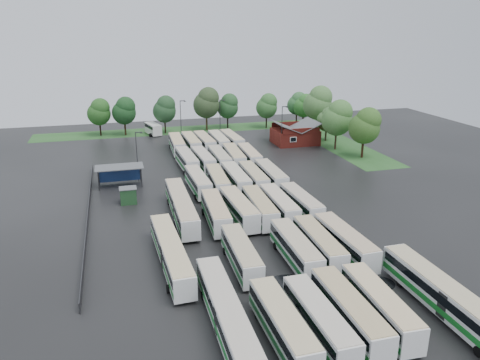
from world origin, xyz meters
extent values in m
plane|color=black|center=(0.00, 0.00, 0.00)|extent=(160.00, 160.00, 0.00)
cube|color=maroon|center=(24.00, 42.80, 1.70)|extent=(10.00, 8.00, 3.40)
cube|color=#4C4F51|center=(21.50, 42.80, 4.30)|extent=(5.07, 8.60, 2.19)
cube|color=#4C4F51|center=(26.50, 42.80, 4.30)|extent=(5.07, 8.60, 2.19)
cube|color=maroon|center=(24.00, 38.80, 3.90)|extent=(9.00, 0.20, 1.20)
cube|color=silver|center=(22.00, 38.75, 2.00)|extent=(1.60, 0.12, 1.20)
cylinder|color=#2D2D30|center=(-20.80, 20.00, 1.70)|extent=(0.16, 0.16, 3.40)
cylinder|color=#2D2D30|center=(-13.60, 20.00, 1.70)|extent=(0.16, 0.16, 3.40)
cylinder|color=#2D2D30|center=(-20.80, 23.20, 1.70)|extent=(0.16, 0.16, 3.40)
cylinder|color=#2D2D30|center=(-13.60, 23.20, 1.70)|extent=(0.16, 0.16, 3.40)
cube|color=#4C4F51|center=(-17.20, 21.60, 3.50)|extent=(8.20, 4.20, 0.15)
cube|color=navy|center=(-17.20, 23.50, 1.60)|extent=(7.60, 0.08, 2.60)
cube|color=#173C1C|center=(-16.20, 12.60, 1.25)|extent=(2.50, 2.00, 2.50)
cube|color=#4C4F51|center=(-16.20, 12.60, 2.56)|extent=(2.70, 2.20, 0.12)
cube|color=#245220|center=(2.00, 64.80, 0.01)|extent=(80.00, 10.00, 0.01)
cube|color=#245220|center=(34.00, 42.80, 0.01)|extent=(10.00, 50.00, 0.01)
cube|color=#2D2D30|center=(-22.20, 8.00, 0.60)|extent=(0.10, 50.00, 1.20)
cube|color=silver|center=(-4.54, -26.18, 1.81)|extent=(2.69, 11.97, 2.73)
cube|color=black|center=(-4.54, -26.18, 2.36)|extent=(2.74, 11.49, 0.87)
cube|color=#1B602B|center=(-4.54, -26.18, 1.21)|extent=(2.73, 11.73, 0.60)
cube|color=tan|center=(-4.54, -26.18, 3.23)|extent=(2.58, 11.61, 0.12)
cylinder|color=black|center=(-4.54, -22.37, 0.45)|extent=(2.54, 0.95, 0.95)
cube|color=silver|center=(-1.12, -26.34, 1.78)|extent=(2.59, 11.71, 2.68)
cube|color=black|center=(-1.12, -26.34, 2.31)|extent=(2.64, 11.24, 0.86)
cube|color=#1C712D|center=(-1.12, -26.34, 1.19)|extent=(2.63, 11.47, 0.59)
cube|color=#B9AF9C|center=(-1.12, -26.34, 3.16)|extent=(2.48, 11.35, 0.12)
cylinder|color=black|center=(-1.12, -30.07, 0.44)|extent=(2.48, 0.93, 0.93)
cylinder|color=black|center=(-1.12, -22.60, 0.44)|extent=(2.48, 0.93, 0.93)
cube|color=silver|center=(2.06, -25.94, 1.84)|extent=(2.61, 12.10, 2.77)
cube|color=black|center=(2.06, -25.94, 2.39)|extent=(2.66, 11.62, 0.89)
cube|color=#13601F|center=(2.06, -25.94, 1.23)|extent=(2.66, 11.86, 0.61)
cube|color=tan|center=(2.06, -25.94, 3.27)|extent=(2.50, 11.74, 0.12)
cylinder|color=black|center=(2.06, -29.81, 0.45)|extent=(2.57, 0.97, 0.97)
cylinder|color=black|center=(2.06, -22.07, 0.45)|extent=(2.57, 0.97, 0.97)
cube|color=silver|center=(5.34, -25.77, 1.80)|extent=(2.92, 11.90, 2.71)
cube|color=black|center=(5.34, -25.77, 2.34)|extent=(2.96, 11.43, 0.87)
cube|color=#0E6523|center=(5.34, -25.77, 1.20)|extent=(2.96, 11.67, 0.60)
cube|color=tan|center=(5.34, -25.77, 3.20)|extent=(2.81, 11.55, 0.12)
cylinder|color=black|center=(5.34, -29.56, 0.44)|extent=(2.51, 0.95, 0.95)
cylinder|color=black|center=(5.34, -21.99, 0.44)|extent=(2.51, 0.95, 0.95)
cube|color=silver|center=(-4.48, -12.17, 1.75)|extent=(2.70, 11.58, 2.64)
cube|color=black|center=(-4.48, -12.17, 2.28)|extent=(2.74, 11.12, 0.85)
cube|color=#1B6A2F|center=(-4.48, -12.17, 1.17)|extent=(2.74, 11.35, 0.58)
cube|color=tan|center=(-4.48, -12.17, 3.12)|extent=(2.59, 11.23, 0.12)
cylinder|color=black|center=(-4.48, -15.86, 0.43)|extent=(2.45, 0.92, 0.92)
cylinder|color=black|center=(-4.48, -8.48, 0.43)|extent=(2.45, 0.92, 0.92)
cube|color=silver|center=(2.08, -12.62, 1.81)|extent=(2.71, 11.98, 2.73)
cube|color=black|center=(2.08, -12.62, 2.36)|extent=(2.76, 11.50, 0.87)
cube|color=#145E26|center=(2.08, -12.62, 1.21)|extent=(2.75, 11.74, 0.60)
cube|color=tan|center=(2.08, -12.62, 3.23)|extent=(2.60, 11.62, 0.12)
cylinder|color=black|center=(2.08, -16.44, 0.45)|extent=(2.54, 0.95, 0.95)
cylinder|color=black|center=(2.08, -8.80, 0.45)|extent=(2.54, 0.95, 0.95)
cube|color=silver|center=(5.28, -12.18, 1.79)|extent=(2.80, 11.84, 2.70)
cube|color=black|center=(5.28, -12.18, 2.33)|extent=(2.85, 11.37, 0.86)
cube|color=#166021|center=(5.28, -12.18, 1.20)|extent=(2.84, 11.61, 0.59)
cube|color=tan|center=(5.28, -12.18, 3.19)|extent=(2.69, 11.49, 0.12)
cylinder|color=black|center=(5.28, -15.95, 0.44)|extent=(2.50, 0.94, 0.94)
cylinder|color=black|center=(5.28, -8.41, 0.44)|extent=(2.50, 0.94, 0.94)
cube|color=silver|center=(8.56, -12.48, 1.85)|extent=(2.92, 12.25, 2.79)
cube|color=black|center=(8.56, -12.48, 2.41)|extent=(2.97, 11.76, 0.89)
cube|color=#1B7330|center=(8.56, -12.48, 1.24)|extent=(2.97, 12.01, 0.61)
cube|color=tan|center=(8.56, -12.48, 3.30)|extent=(2.81, 11.88, 0.12)
cylinder|color=black|center=(8.56, -16.38, 0.46)|extent=(2.59, 0.97, 0.97)
cylinder|color=black|center=(8.56, -8.59, 0.46)|extent=(2.59, 0.97, 0.97)
cube|color=silver|center=(-4.58, 0.92, 1.83)|extent=(3.12, 12.16, 2.76)
cube|color=black|center=(-4.58, 0.92, 2.38)|extent=(3.16, 11.68, 0.88)
cube|color=#146E29|center=(-4.58, 0.92, 1.22)|extent=(3.16, 11.92, 0.61)
cube|color=tan|center=(-4.58, 0.92, 3.26)|extent=(3.00, 11.79, 0.12)
cylinder|color=black|center=(-4.58, -2.94, 0.45)|extent=(2.56, 0.96, 0.96)
cylinder|color=black|center=(-4.58, 4.77, 0.45)|extent=(2.56, 0.96, 0.96)
cube|color=silver|center=(-1.12, 1.31, 1.85)|extent=(2.98, 12.26, 2.79)
cube|color=black|center=(-1.12, 1.31, 2.41)|extent=(3.02, 11.78, 0.89)
cube|color=#1D6A2F|center=(-1.12, 1.31, 1.24)|extent=(3.02, 12.02, 0.61)
cube|color=tan|center=(-1.12, 1.31, 3.30)|extent=(2.86, 11.89, 0.12)
cylinder|color=black|center=(-1.12, -2.58, 0.46)|extent=(2.59, 0.97, 0.97)
cylinder|color=black|center=(-1.12, 5.21, 0.46)|extent=(2.59, 0.97, 0.97)
cube|color=silver|center=(1.93, 1.01, 1.81)|extent=(2.90, 12.01, 2.73)
cube|color=black|center=(1.93, 1.01, 2.36)|extent=(2.94, 11.54, 0.88)
cube|color=#206F2F|center=(1.93, 1.01, 1.21)|extent=(2.94, 11.77, 0.60)
cube|color=tan|center=(1.93, 1.01, 3.23)|extent=(2.78, 11.65, 0.12)
cylinder|color=black|center=(1.93, -2.81, 0.45)|extent=(2.54, 0.95, 0.95)
cylinder|color=black|center=(1.93, 4.82, 0.45)|extent=(2.54, 0.95, 0.95)
cube|color=silver|center=(5.03, 1.30, 1.79)|extent=(2.55, 11.82, 2.70)
cube|color=black|center=(5.03, 1.30, 2.34)|extent=(2.61, 11.35, 0.87)
cube|color=#0F6925|center=(5.03, 1.30, 1.20)|extent=(2.60, 11.58, 0.59)
cube|color=beige|center=(5.03, 1.30, 3.20)|extent=(2.45, 11.46, 0.12)
cylinder|color=black|center=(5.03, -2.48, 0.44)|extent=(2.51, 0.94, 0.94)
cylinder|color=black|center=(5.03, 5.07, 0.44)|extent=(2.51, 0.94, 0.94)
cube|color=silver|center=(8.49, 1.29, 1.76)|extent=(2.71, 11.62, 2.65)
cube|color=black|center=(8.49, 1.29, 2.29)|extent=(2.75, 11.16, 0.85)
cube|color=#0C6320|center=(8.49, 1.29, 1.18)|extent=(2.75, 11.39, 0.58)
cube|color=#B5A58E|center=(8.49, 1.29, 3.13)|extent=(2.60, 11.27, 0.12)
cylinder|color=black|center=(8.49, -2.41, 0.43)|extent=(2.46, 0.92, 0.92)
cylinder|color=black|center=(8.49, 4.99, 0.43)|extent=(2.46, 0.92, 0.92)
cube|color=silver|center=(-4.56, 15.00, 1.76)|extent=(2.73, 11.65, 2.66)
cube|color=black|center=(-4.56, 15.00, 2.29)|extent=(2.78, 11.19, 0.85)
cube|color=#14702B|center=(-4.56, 15.00, 1.18)|extent=(2.77, 11.42, 0.58)
cube|color=#BDAC91|center=(-4.56, 15.00, 3.14)|extent=(2.62, 11.30, 0.12)
cylinder|color=black|center=(-4.56, 11.30, 0.43)|extent=(2.46, 0.93, 0.93)
cylinder|color=black|center=(-4.56, 18.71, 0.43)|extent=(2.46, 0.93, 0.93)
cube|color=silver|center=(-1.23, 14.63, 1.77)|extent=(3.03, 11.77, 2.67)
cube|color=black|center=(-1.23, 14.63, 2.31)|extent=(3.06, 11.31, 0.86)
cube|color=#1C732C|center=(-1.23, 14.63, 1.19)|extent=(3.06, 11.54, 0.59)
cube|color=tan|center=(-1.23, 14.63, 3.16)|extent=(2.91, 11.42, 0.12)
cylinder|color=black|center=(-1.23, 10.89, 0.44)|extent=(2.48, 0.93, 0.93)
cylinder|color=black|center=(-1.23, 18.36, 0.44)|extent=(2.48, 0.93, 0.93)
cube|color=silver|center=(2.00, 14.78, 1.83)|extent=(2.59, 12.06, 2.76)
cube|color=black|center=(2.00, 14.78, 2.38)|extent=(2.64, 11.58, 0.88)
cube|color=#116522|center=(2.00, 14.78, 1.22)|extent=(2.63, 11.82, 0.61)
cube|color=beige|center=(2.00, 14.78, 3.26)|extent=(2.48, 11.69, 0.12)
cylinder|color=black|center=(2.00, 10.93, 0.45)|extent=(2.56, 0.96, 0.96)
cylinder|color=black|center=(2.00, 18.63, 0.45)|extent=(2.56, 0.96, 0.96)
cube|color=silver|center=(5.15, 14.73, 1.79)|extent=(2.66, 11.84, 2.70)
cube|color=black|center=(5.15, 14.73, 2.34)|extent=(2.71, 11.37, 0.87)
cube|color=#136226|center=(5.15, 14.73, 1.20)|extent=(2.71, 11.61, 0.59)
cube|color=tan|center=(5.15, 14.73, 3.20)|extent=(2.56, 11.49, 0.12)
cylinder|color=black|center=(5.15, 10.95, 0.44)|extent=(2.51, 0.94, 0.94)
cylinder|color=black|center=(5.15, 18.51, 0.44)|extent=(2.51, 0.94, 0.94)
cube|color=silver|center=(8.37, 14.85, 1.84)|extent=(2.69, 12.14, 2.77)
cube|color=black|center=(8.37, 14.85, 2.40)|extent=(2.74, 11.65, 0.89)
cube|color=#186C28|center=(8.37, 14.85, 1.23)|extent=(2.74, 11.90, 0.61)
cube|color=#B2A68B|center=(8.37, 14.85, 3.28)|extent=(2.58, 11.77, 0.12)
cylinder|color=black|center=(8.37, 10.97, 0.45)|extent=(2.57, 0.97, 0.97)
cylinder|color=black|center=(8.37, 18.72, 0.45)|extent=(2.57, 0.97, 0.97)
cube|color=silver|center=(-4.28, 28.48, 1.81)|extent=(2.98, 11.99, 2.73)
cube|color=black|center=(-4.28, 28.48, 2.35)|extent=(3.02, 11.52, 0.87)
cube|color=#0A6016|center=(-4.28, 28.48, 1.21)|extent=(3.02, 11.76, 0.60)
cube|color=#B4AC97|center=(-4.28, 28.48, 3.22)|extent=(2.87, 11.63, 0.12)
cylinder|color=black|center=(-4.28, 24.67, 0.45)|extent=(2.53, 0.95, 0.95)
cylinder|color=black|center=(-4.28, 32.29, 0.45)|extent=(2.53, 0.95, 0.95)
cube|color=silver|center=(-1.06, 28.39, 1.76)|extent=(2.90, 11.69, 2.66)
cube|color=black|center=(-1.06, 28.39, 2.30)|extent=(2.94, 11.23, 0.85)
cube|color=#1A602B|center=(-1.06, 28.39, 1.18)|extent=(2.94, 11.46, 0.58)
cube|color=#BBAE9B|center=(-1.06, 28.39, 3.14)|extent=(2.79, 11.34, 0.12)
cylinder|color=black|center=(-1.06, 24.68, 0.44)|extent=(2.47, 0.93, 0.93)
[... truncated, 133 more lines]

